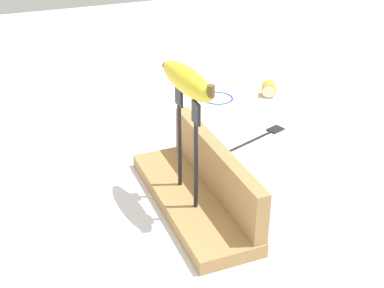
{
  "coord_description": "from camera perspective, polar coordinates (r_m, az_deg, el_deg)",
  "views": [
    {
      "loc": [
        0.72,
        -0.29,
        0.54
      ],
      "look_at": [
        0.0,
        0.0,
        0.12
      ],
      "focal_mm": 49.3,
      "sensor_mm": 36.0,
      "label": 1
    }
  ],
  "objects": [
    {
      "name": "banana_chunk_near",
      "position": [
        1.39,
        8.3,
        5.9
      ],
      "size": [
        0.05,
        0.05,
        0.04
      ],
      "color": "gold",
      "rests_on": "ground"
    },
    {
      "name": "ground_plane",
      "position": [
        0.94,
        -0.0,
        -6.68
      ],
      "size": [
        3.0,
        3.0,
        0.0
      ],
      "primitive_type": "plane",
      "color": "silver"
    },
    {
      "name": "banana_raised_center",
      "position": [
        0.83,
        -0.54,
        6.89
      ],
      "size": [
        0.16,
        0.05,
        0.04
      ],
      "color": "yellow",
      "rests_on": "fork_stand_center"
    },
    {
      "name": "board_backstop",
      "position": [
        0.92,
        2.61,
        -2.54
      ],
      "size": [
        0.34,
        0.02,
        0.09
      ],
      "primitive_type": "cube",
      "color": "#A87F4C",
      "rests_on": "wooden_board"
    },
    {
      "name": "wooden_board",
      "position": [
        0.94,
        -0.0,
        -6.06
      ],
      "size": [
        0.35,
        0.11,
        0.02
      ],
      "primitive_type": "cube",
      "color": "#A87F4C",
      "rests_on": "ground"
    },
    {
      "name": "fork_fallen_near",
      "position": [
        1.19,
        7.76,
        1.05
      ],
      "size": [
        0.07,
        0.16,
        0.01
      ],
      "color": "black",
      "rests_on": "ground"
    },
    {
      "name": "wire_coil",
      "position": [
        1.36,
        2.78,
        5.02
      ],
      "size": [
        0.08,
        0.08,
        0.0
      ],
      "primitive_type": "torus",
      "color": "#1E2DA5",
      "rests_on": "ground"
    },
    {
      "name": "fork_stand_center",
      "position": [
        0.87,
        -0.51,
        0.77
      ],
      "size": [
        0.1,
        0.01,
        0.19
      ],
      "color": "black",
      "rests_on": "wooden_board"
    }
  ]
}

